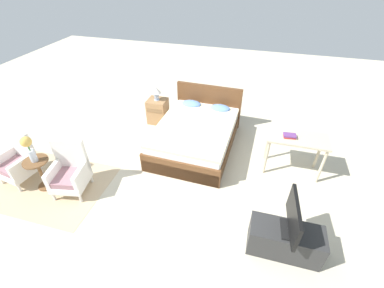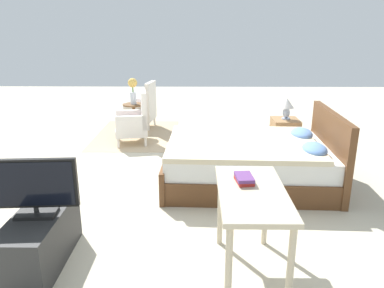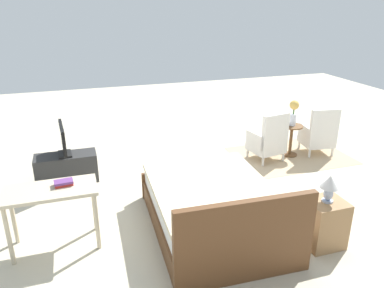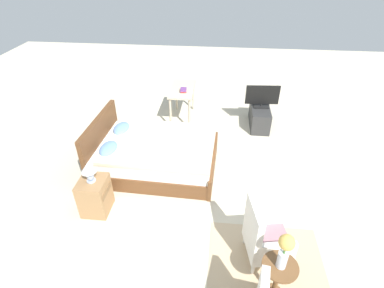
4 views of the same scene
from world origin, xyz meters
name	(u,v)px [view 2 (image 2 of 4)]	position (x,y,z in m)	size (l,w,h in m)	color
ground_plane	(178,176)	(0.00, 0.00, 0.00)	(16.00, 16.00, 0.00)	beige
floor_rug	(137,134)	(-2.06, -0.88, 0.00)	(2.10, 1.50, 0.01)	tan
bed	(251,162)	(0.21, 0.97, 0.30)	(1.59, 2.17, 0.96)	brown
armchair_by_window_left	(143,109)	(-2.59, -0.82, 0.38)	(0.61, 0.61, 0.92)	white
armchair_by_window_right	(134,122)	(-1.53, -0.82, 0.38)	(0.63, 0.63, 0.92)	white
side_table	(134,116)	(-2.06, -0.91, 0.37)	(0.40, 0.40, 0.59)	brown
flower_vase	(133,88)	(-2.06, -0.91, 0.89)	(0.17, 0.17, 0.48)	silver
nightstand	(284,137)	(-0.92, 1.65, 0.29)	(0.44, 0.41, 0.59)	#997047
table_lamp	(287,106)	(-0.92, 1.65, 0.80)	(0.22, 0.22, 0.33)	#9EADC6
tv_stand	(40,239)	(1.98, -1.08, 0.23)	(0.96, 0.40, 0.46)	#2D2D2D
tv_flatscreen	(33,187)	(1.98, -1.08, 0.72)	(0.22, 0.72, 0.50)	black
vanity_desk	(252,204)	(2.12, 0.69, 0.65)	(1.04, 0.52, 0.76)	beige
book_stack	(244,179)	(1.97, 0.64, 0.79)	(0.22, 0.15, 0.06)	#AD2823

